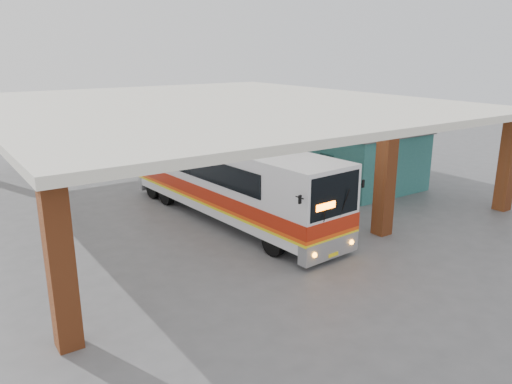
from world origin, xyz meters
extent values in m
plane|color=#515154|center=(0.00, 0.00, 0.00)|extent=(90.00, 90.00, 0.00)
cube|color=#9C4822|center=(3.00, -3.00, 2.17)|extent=(0.60, 0.60, 4.35)
cube|color=#9C4822|center=(3.00, 3.00, 2.17)|extent=(0.60, 0.60, 4.35)
cube|color=#9C4822|center=(3.00, 9.00, 2.17)|extent=(0.60, 0.60, 4.35)
cube|color=#9C4822|center=(-9.50, -4.00, 2.17)|extent=(0.60, 0.60, 4.35)
cube|color=#9C4822|center=(10.00, -4.00, 2.17)|extent=(0.60, 0.60, 4.35)
cube|color=#9C4822|center=(10.00, 17.00, 2.17)|extent=(0.60, 0.60, 4.35)
cube|color=silver|center=(0.50, 6.50, 4.50)|extent=(21.00, 23.00, 0.30)
cube|color=#286564|center=(7.50, 4.00, 1.50)|extent=(5.00, 8.00, 3.00)
cube|color=#525252|center=(7.50, 4.00, 3.05)|extent=(5.20, 8.20, 0.12)
cube|color=#143835|center=(4.98, 2.50, 1.05)|extent=(0.08, 0.95, 2.10)
cube|color=black|center=(4.98, 5.50, 1.80)|extent=(0.08, 1.20, 1.00)
cube|color=black|center=(4.95, 5.50, 1.80)|extent=(0.04, 1.30, 1.10)
cube|color=silver|center=(-1.09, 2.05, 1.94)|extent=(3.40, 12.41, 2.86)
cube|color=silver|center=(-1.02, 1.03, 3.47)|extent=(1.44, 3.14, 0.26)
cube|color=gray|center=(-0.67, -3.88, 0.56)|extent=(2.60, 0.59, 0.72)
cube|color=#A51E0B|center=(-1.09, 2.05, 1.38)|extent=(3.44, 12.41, 0.51)
cube|color=#E5460C|center=(-1.09, 2.05, 1.06)|extent=(3.44, 12.41, 0.13)
cube|color=yellow|center=(-1.09, 2.05, 0.94)|extent=(3.44, 12.41, 0.10)
cube|color=black|center=(-0.66, -4.02, 2.47)|extent=(2.31, 0.26, 1.48)
cube|color=black|center=(-2.43, 2.78, 2.45)|extent=(0.69, 9.18, 0.92)
cube|color=black|center=(0.14, 2.96, 2.45)|extent=(0.69, 9.18, 0.92)
cube|color=#FF5905|center=(-1.12, -4.12, 2.20)|extent=(0.87, 0.11, 0.22)
sphere|color=orange|center=(-1.57, -4.16, 0.59)|extent=(0.18, 0.18, 0.18)
sphere|color=orange|center=(0.26, -4.03, 0.59)|extent=(0.18, 0.18, 0.18)
cube|color=yellow|center=(-0.66, -4.10, 0.36)|extent=(0.46, 0.06, 0.12)
cylinder|color=black|center=(-1.88, -2.31, 0.51)|extent=(0.40, 1.04, 1.02)
cylinder|color=black|center=(0.31, -2.15, 0.51)|extent=(0.40, 1.04, 1.02)
cylinder|color=black|center=(-2.43, 5.54, 0.51)|extent=(0.40, 1.04, 1.02)
cylinder|color=black|center=(-0.24, 5.69, 0.51)|extent=(0.40, 1.04, 1.02)
cylinder|color=black|center=(-2.52, 6.87, 0.51)|extent=(0.40, 1.04, 1.02)
cylinder|color=black|center=(-0.34, 7.02, 0.51)|extent=(0.40, 1.04, 1.02)
imported|color=black|center=(2.92, 1.25, 0.52)|extent=(2.04, 0.93, 1.03)
imported|color=red|center=(2.67, -0.64, 0.78)|extent=(0.60, 0.42, 1.56)
cube|color=#B42413|center=(4.97, 7.71, 0.21)|extent=(0.50, 0.50, 0.06)
cube|color=#B42413|center=(5.13, 7.66, 0.47)|extent=(0.17, 0.39, 0.56)
cylinder|color=black|center=(4.77, 7.61, 0.09)|extent=(0.03, 0.03, 0.19)
cylinder|color=black|center=(5.07, 7.51, 0.09)|extent=(0.03, 0.03, 0.19)
cylinder|color=black|center=(4.87, 7.92, 0.09)|extent=(0.03, 0.03, 0.19)
cylinder|color=black|center=(5.17, 7.81, 0.09)|extent=(0.03, 0.03, 0.19)
camera|label=1|loc=(-11.86, -15.66, 7.17)|focal=35.00mm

